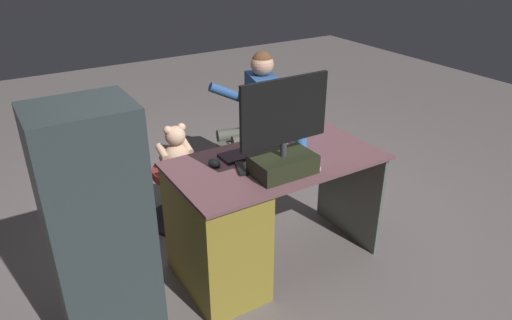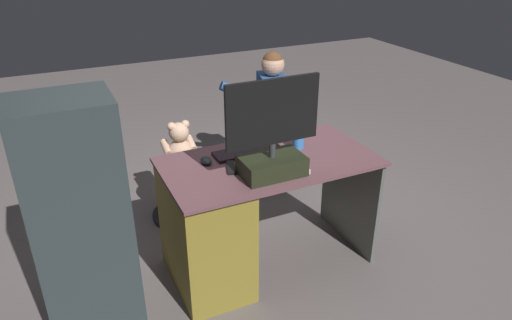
% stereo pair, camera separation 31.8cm
% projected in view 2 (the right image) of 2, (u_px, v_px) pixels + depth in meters
% --- Properties ---
extents(ground_plane, '(10.00, 10.00, 0.00)m').
position_uv_depth(ground_plane, '(241.00, 226.00, 3.44)').
color(ground_plane, '#615958').
extents(desk, '(1.26, 0.68, 0.74)m').
position_uv_depth(desk, '(219.00, 223.00, 2.79)').
color(desk, brown).
rests_on(desk, ground_plane).
extents(monitor, '(0.53, 0.22, 0.54)m').
position_uv_depth(monitor, '(272.00, 145.00, 2.52)').
color(monitor, black).
rests_on(monitor, desk).
extents(keyboard, '(0.42, 0.14, 0.02)m').
position_uv_depth(keyboard, '(248.00, 152.00, 2.84)').
color(keyboard, black).
rests_on(keyboard, desk).
extents(computer_mouse, '(0.06, 0.10, 0.04)m').
position_uv_depth(computer_mouse, '(206.00, 160.00, 2.71)').
color(computer_mouse, '#273031').
rests_on(computer_mouse, desk).
extents(cup, '(0.07, 0.07, 0.09)m').
position_uv_depth(cup, '(298.00, 141.00, 2.90)').
color(cup, '#3372BF').
rests_on(cup, desk).
extents(tv_remote, '(0.09, 0.16, 0.02)m').
position_uv_depth(tv_remote, '(231.00, 168.00, 2.65)').
color(tv_remote, black).
rests_on(tv_remote, desk).
extents(notebook_binder, '(0.28, 0.34, 0.02)m').
position_uv_depth(notebook_binder, '(284.00, 162.00, 2.71)').
color(notebook_binder, beige).
rests_on(notebook_binder, desk).
extents(office_chair_teddy, '(0.49, 0.49, 0.43)m').
position_uv_depth(office_chair_teddy, '(183.00, 188.00, 3.48)').
color(office_chair_teddy, black).
rests_on(office_chair_teddy, ground_plane).
extents(teddy_bear, '(0.24, 0.24, 0.33)m').
position_uv_depth(teddy_bear, '(179.00, 145.00, 3.34)').
color(teddy_bear, '#D8AA8A').
rests_on(teddy_bear, office_chair_teddy).
extents(visitor_chair, '(0.43, 0.43, 0.43)m').
position_uv_depth(visitor_chair, '(271.00, 153.00, 3.97)').
color(visitor_chair, black).
rests_on(visitor_chair, ground_plane).
extents(person, '(0.56, 0.55, 1.12)m').
position_uv_depth(person, '(264.00, 111.00, 3.75)').
color(person, navy).
rests_on(person, ground_plane).
extents(equipment_rack, '(0.44, 0.36, 1.33)m').
position_uv_depth(equipment_rack, '(82.00, 229.00, 2.26)').
color(equipment_rack, '#2A3435').
rests_on(equipment_rack, ground_plane).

